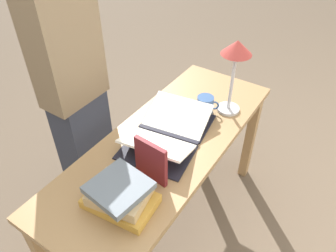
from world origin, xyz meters
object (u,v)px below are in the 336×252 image
book_stack_tall (120,195)px  person_reader (75,93)px  reading_lamp (236,57)px  coffee_mug (205,105)px  book_standing_upright (151,161)px  open_book (168,132)px

book_stack_tall → person_reader: person_reader is taller
book_stack_tall → person_reader: size_ratio=0.18×
reading_lamp → person_reader: (0.46, -0.75, -0.24)m
coffee_mug → person_reader: bearing=-60.5°
coffee_mug → person_reader: person_reader is taller
book_standing_upright → reading_lamp: 0.71m
open_book → book_standing_upright: size_ratio=2.73×
coffee_mug → person_reader: 0.75m
open_book → coffee_mug: (-0.29, 0.06, 0.02)m
open_book → person_reader: size_ratio=0.34×
book_standing_upright → person_reader: person_reader is taller
book_stack_tall → book_standing_upright: book_standing_upright is taller
reading_lamp → coffee_mug: size_ratio=3.60×
book_standing_upright → coffee_mug: 0.58m
book_stack_tall → reading_lamp: bearing=174.0°
open_book → book_stack_tall: book_stack_tall is taller
reading_lamp → coffee_mug: bearing=-47.7°
reading_lamp → person_reader: size_ratio=0.25×
book_standing_upright → reading_lamp: size_ratio=0.49×
book_stack_tall → person_reader: bearing=-121.3°
person_reader → reading_lamp: bearing=-58.5°
open_book → book_stack_tall: bearing=0.4°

